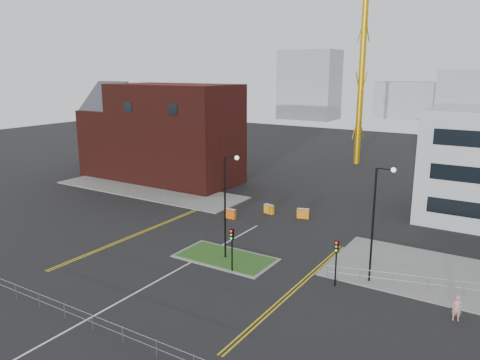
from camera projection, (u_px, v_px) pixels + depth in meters
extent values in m
plane|color=black|center=(144.00, 288.00, 35.05)|extent=(200.00, 200.00, 0.00)
cube|color=slate|center=(148.00, 190.00, 63.51)|extent=(28.00, 8.00, 0.12)
cube|color=slate|center=(225.00, 258.00, 40.61)|extent=(8.60, 4.60, 0.08)
cube|color=#20521B|center=(225.00, 258.00, 40.60)|extent=(8.00, 4.00, 0.12)
cube|color=#421510|center=(175.00, 134.00, 66.86)|extent=(18.00, 10.00, 14.00)
cube|color=black|center=(128.00, 107.00, 63.86)|extent=(1.40, 0.10, 1.40)
cube|color=black|center=(173.00, 109.00, 59.72)|extent=(1.40, 0.10, 1.40)
cube|color=#421510|center=(116.00, 141.00, 73.52)|extent=(6.00, 10.00, 10.00)
cube|color=#2D3038|center=(114.00, 109.00, 72.36)|extent=(6.40, 8.49, 8.49)
cylinder|color=#CA940B|center=(363.00, 55.00, 77.20)|extent=(1.00, 1.00, 36.67)
cylinder|color=black|center=(225.00, 209.00, 39.58)|extent=(0.16, 0.16, 9.00)
cylinder|color=black|center=(231.00, 157.00, 38.23)|extent=(1.20, 0.10, 0.10)
sphere|color=silver|center=(237.00, 158.00, 37.92)|extent=(0.36, 0.36, 0.36)
cylinder|color=black|center=(373.00, 227.00, 35.03)|extent=(0.16, 0.16, 9.00)
cylinder|color=black|center=(385.00, 169.00, 33.68)|extent=(1.20, 0.10, 0.10)
sphere|color=silver|center=(393.00, 170.00, 33.37)|extent=(0.36, 0.36, 0.36)
cylinder|color=black|center=(232.00, 254.00, 37.59)|extent=(0.12, 0.12, 3.00)
cube|color=black|center=(232.00, 234.00, 37.20)|extent=(0.28, 0.22, 0.90)
sphere|color=red|center=(231.00, 231.00, 37.02)|extent=(0.18, 0.18, 0.18)
sphere|color=orange|center=(231.00, 235.00, 37.09)|extent=(0.18, 0.18, 0.18)
sphere|color=#0CCC33|center=(231.00, 238.00, 37.16)|extent=(0.18, 0.18, 0.18)
cylinder|color=black|center=(336.00, 267.00, 35.10)|extent=(0.12, 0.12, 3.00)
cube|color=black|center=(337.00, 246.00, 34.71)|extent=(0.28, 0.22, 0.90)
sphere|color=red|center=(336.00, 243.00, 34.54)|extent=(0.18, 0.18, 0.18)
sphere|color=orange|center=(336.00, 247.00, 34.60)|extent=(0.18, 0.18, 0.18)
sphere|color=#0CCC33|center=(336.00, 251.00, 34.67)|extent=(0.18, 0.18, 0.18)
cylinder|color=gray|center=(77.00, 309.00, 29.87)|extent=(24.00, 0.04, 0.04)
cylinder|color=gray|center=(78.00, 316.00, 29.98)|extent=(24.00, 0.04, 0.04)
cylinder|color=gray|center=(181.00, 199.00, 55.34)|extent=(6.00, 0.04, 0.04)
cylinder|color=gray|center=(181.00, 203.00, 55.45)|extent=(6.00, 0.04, 0.04)
cylinder|color=gray|center=(162.00, 199.00, 57.00)|extent=(0.05, 0.05, 1.10)
cylinder|color=gray|center=(202.00, 207.00, 53.90)|extent=(0.05, 0.05, 1.10)
cylinder|color=gray|center=(465.00, 282.00, 33.70)|extent=(19.01, 5.04, 0.04)
cylinder|color=gray|center=(464.00, 288.00, 33.82)|extent=(19.01, 5.04, 0.04)
cylinder|color=gray|center=(328.00, 271.00, 36.66)|extent=(0.05, 0.05, 1.10)
cube|color=silver|center=(162.00, 278.00, 36.70)|extent=(0.15, 30.00, 0.01)
cube|color=gold|center=(147.00, 229.00, 47.95)|extent=(0.12, 24.00, 0.01)
cube|color=gold|center=(149.00, 230.00, 47.79)|extent=(0.12, 24.00, 0.01)
cube|color=gold|center=(293.00, 288.00, 35.09)|extent=(0.12, 20.00, 0.01)
cube|color=gold|center=(297.00, 289.00, 34.94)|extent=(0.12, 20.00, 0.01)
cube|color=gray|center=(309.00, 85.00, 152.11)|extent=(18.00, 12.00, 22.00)
cube|color=gray|center=(424.00, 101.00, 153.22)|extent=(30.00, 12.00, 12.00)
imported|color=pink|center=(457.00, 308.00, 30.40)|extent=(0.71, 0.57, 1.71)
cube|color=orange|center=(230.00, 214.00, 51.36)|extent=(1.27, 0.44, 1.05)
cube|color=silver|center=(230.00, 210.00, 51.25)|extent=(1.27, 0.44, 0.13)
cube|color=orange|center=(303.00, 213.00, 51.40)|extent=(1.38, 0.83, 1.09)
cube|color=silver|center=(303.00, 209.00, 51.29)|extent=(1.38, 0.83, 0.13)
cube|color=#FF9A0E|center=(269.00, 209.00, 53.09)|extent=(1.32, 0.75, 1.05)
cube|color=silver|center=(269.00, 205.00, 52.98)|extent=(1.32, 0.75, 0.13)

